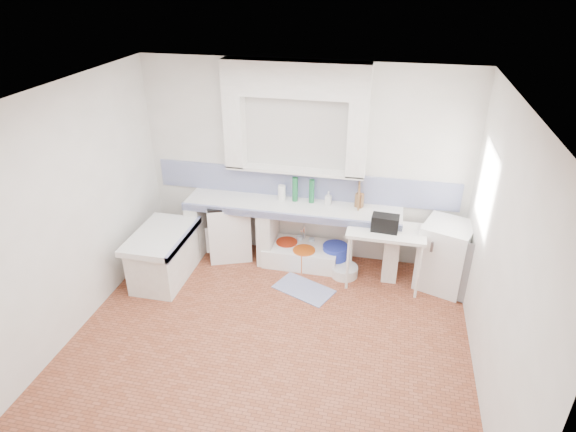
% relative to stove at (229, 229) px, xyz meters
% --- Properties ---
extents(floor, '(4.50, 4.50, 0.00)m').
position_rel_stove_xyz_m(floor, '(1.03, -1.69, -0.42)').
color(floor, '#964D34').
rests_on(floor, ground).
extents(ceiling, '(4.50, 4.50, 0.00)m').
position_rel_stove_xyz_m(ceiling, '(1.03, -1.69, 2.38)').
color(ceiling, white).
rests_on(ceiling, ground).
extents(wall_back, '(4.50, 0.00, 4.50)m').
position_rel_stove_xyz_m(wall_back, '(1.03, 0.31, 0.98)').
color(wall_back, white).
rests_on(wall_back, ground).
extents(wall_front, '(4.50, 0.00, 4.50)m').
position_rel_stove_xyz_m(wall_front, '(1.03, -3.69, 0.98)').
color(wall_front, white).
rests_on(wall_front, ground).
extents(wall_left, '(0.00, 4.50, 4.50)m').
position_rel_stove_xyz_m(wall_left, '(-1.22, -1.69, 0.98)').
color(wall_left, white).
rests_on(wall_left, ground).
extents(wall_right, '(0.00, 4.50, 4.50)m').
position_rel_stove_xyz_m(wall_right, '(3.28, -1.69, 0.98)').
color(wall_right, white).
rests_on(wall_right, ground).
extents(alcove_mass, '(1.90, 0.25, 0.45)m').
position_rel_stove_xyz_m(alcove_mass, '(0.93, 0.18, 2.15)').
color(alcove_mass, white).
rests_on(alcove_mass, ground).
extents(window_frame, '(0.35, 0.86, 1.06)m').
position_rel_stove_xyz_m(window_frame, '(3.46, -0.49, 1.18)').
color(window_frame, '#3C2413').
rests_on(window_frame, ground).
extents(lace_valance, '(0.01, 0.84, 0.24)m').
position_rel_stove_xyz_m(lace_valance, '(3.31, -0.49, 1.56)').
color(lace_valance, white).
rests_on(lace_valance, ground).
extents(counter_slab, '(3.00, 0.60, 0.08)m').
position_rel_stove_xyz_m(counter_slab, '(0.93, 0.01, 0.44)').
color(counter_slab, white).
rests_on(counter_slab, ground).
extents(counter_lip, '(3.00, 0.04, 0.10)m').
position_rel_stove_xyz_m(counter_lip, '(0.93, -0.27, 0.44)').
color(counter_lip, navy).
rests_on(counter_lip, ground).
extents(counter_pier_left, '(0.20, 0.55, 0.82)m').
position_rel_stove_xyz_m(counter_pier_left, '(-0.47, 0.01, -0.01)').
color(counter_pier_left, white).
rests_on(counter_pier_left, ground).
extents(counter_pier_mid, '(0.20, 0.55, 0.82)m').
position_rel_stove_xyz_m(counter_pier_mid, '(0.58, 0.01, -0.01)').
color(counter_pier_mid, white).
rests_on(counter_pier_mid, ground).
extents(counter_pier_right, '(0.20, 0.55, 0.82)m').
position_rel_stove_xyz_m(counter_pier_right, '(2.33, 0.01, -0.01)').
color(counter_pier_right, white).
rests_on(counter_pier_right, ground).
extents(peninsula_top, '(0.70, 1.10, 0.08)m').
position_rel_stove_xyz_m(peninsula_top, '(-0.67, -0.79, 0.24)').
color(peninsula_top, white).
rests_on(peninsula_top, ground).
extents(peninsula_base, '(0.60, 1.00, 0.62)m').
position_rel_stove_xyz_m(peninsula_base, '(-0.67, -0.79, -0.11)').
color(peninsula_base, white).
rests_on(peninsula_base, ground).
extents(peninsula_lip, '(0.04, 1.10, 0.10)m').
position_rel_stove_xyz_m(peninsula_lip, '(-0.34, -0.79, 0.24)').
color(peninsula_lip, navy).
rests_on(peninsula_lip, ground).
extents(backsplash, '(4.27, 0.03, 0.40)m').
position_rel_stove_xyz_m(backsplash, '(1.03, 0.29, 0.68)').
color(backsplash, navy).
rests_on(backsplash, ground).
extents(stove, '(0.76, 0.75, 0.84)m').
position_rel_stove_xyz_m(stove, '(0.00, 0.00, 0.00)').
color(stove, white).
rests_on(stove, ground).
extents(sink, '(1.04, 0.56, 0.25)m').
position_rel_stove_xyz_m(sink, '(1.08, -0.01, -0.30)').
color(sink, white).
rests_on(sink, ground).
extents(side_table, '(1.00, 0.56, 0.04)m').
position_rel_stove_xyz_m(side_table, '(2.24, -0.28, -0.01)').
color(side_table, white).
rests_on(side_table, ground).
extents(fridge, '(0.76, 0.76, 0.92)m').
position_rel_stove_xyz_m(fridge, '(3.02, -0.14, 0.04)').
color(fridge, white).
rests_on(fridge, ground).
extents(bucket_red, '(0.41, 0.41, 0.29)m').
position_rel_stove_xyz_m(bucket_red, '(0.85, 0.04, -0.28)').
color(bucket_red, '#B22B0F').
rests_on(bucket_red, ground).
extents(bucket_orange, '(0.33, 0.33, 0.29)m').
position_rel_stove_xyz_m(bucket_orange, '(1.14, -0.13, -0.27)').
color(bucket_orange, '#C84F0F').
rests_on(bucket_orange, ground).
extents(bucket_blue, '(0.47, 0.47, 0.34)m').
position_rel_stove_xyz_m(bucket_blue, '(1.56, -0.00, -0.25)').
color(bucket_blue, '#2031AB').
rests_on(bucket_blue, ground).
extents(basin_white, '(0.42, 0.42, 0.14)m').
position_rel_stove_xyz_m(basin_white, '(1.73, -0.21, -0.35)').
color(basin_white, white).
rests_on(basin_white, ground).
extents(water_bottle_a, '(0.10, 0.10, 0.34)m').
position_rel_stove_xyz_m(water_bottle_a, '(1.02, 0.16, -0.25)').
color(water_bottle_a, silver).
rests_on(water_bottle_a, ground).
extents(water_bottle_b, '(0.09, 0.09, 0.32)m').
position_rel_stove_xyz_m(water_bottle_b, '(1.19, 0.16, -0.26)').
color(water_bottle_b, silver).
rests_on(water_bottle_b, ground).
extents(black_bag, '(0.35, 0.22, 0.21)m').
position_rel_stove_xyz_m(black_bag, '(2.21, -0.31, 0.51)').
color(black_bag, black).
rests_on(black_bag, side_table).
extents(green_bottle_a, '(0.09, 0.09, 0.35)m').
position_rel_stove_xyz_m(green_bottle_a, '(0.94, 0.16, 0.65)').
color(green_bottle_a, '#186635').
rests_on(green_bottle_a, counter_slab).
extents(green_bottle_b, '(0.08, 0.08, 0.34)m').
position_rel_stove_xyz_m(green_bottle_b, '(1.18, 0.16, 0.65)').
color(green_bottle_b, '#186635').
rests_on(green_bottle_b, counter_slab).
extents(knife_block, '(0.12, 0.11, 0.20)m').
position_rel_stove_xyz_m(knife_block, '(1.84, 0.16, 0.58)').
color(knife_block, olive).
rests_on(knife_block, counter_slab).
extents(cutting_board, '(0.05, 0.24, 0.33)m').
position_rel_stove_xyz_m(cutting_board, '(1.82, 0.16, 0.64)').
color(cutting_board, olive).
rests_on(cutting_board, counter_slab).
extents(paper_towel, '(0.14, 0.14, 0.21)m').
position_rel_stove_xyz_m(paper_towel, '(0.75, 0.16, 0.58)').
color(paper_towel, white).
rests_on(paper_towel, counter_slab).
extents(soap_bottle, '(0.09, 0.09, 0.19)m').
position_rel_stove_xyz_m(soap_bottle, '(1.41, 0.15, 0.57)').
color(soap_bottle, white).
rests_on(soap_bottle, counter_slab).
extents(rug, '(0.87, 0.70, 0.01)m').
position_rel_stove_xyz_m(rug, '(1.24, -0.66, -0.41)').
color(rug, '#434B97').
rests_on(rug, ground).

